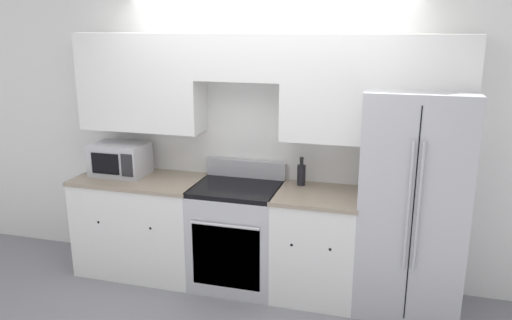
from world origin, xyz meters
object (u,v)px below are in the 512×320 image
refrigerator (411,201)px  bottle (301,174)px  oven_range (237,235)px  microwave (120,159)px

refrigerator → bottle: 0.94m
oven_range → bottle: size_ratio=4.36×
microwave → oven_range: bearing=-2.8°
refrigerator → bottle: size_ratio=7.29×
oven_range → refrigerator: refrigerator is taller
oven_range → bottle: bearing=20.0°
refrigerator → microwave: bearing=-179.6°
oven_range → bottle: bottle is taller
oven_range → microwave: 1.30m
refrigerator → bottle: (-0.93, 0.12, 0.11)m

